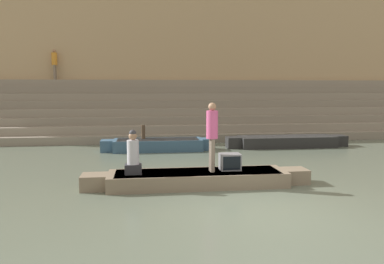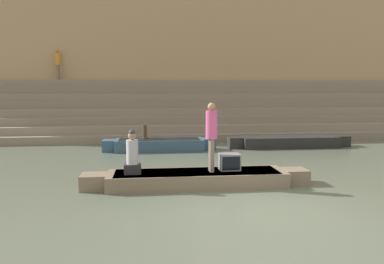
{
  "view_description": "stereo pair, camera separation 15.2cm",
  "coord_description": "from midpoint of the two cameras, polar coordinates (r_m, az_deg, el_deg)",
  "views": [
    {
      "loc": [
        -2.44,
        -7.32,
        2.55
      ],
      "look_at": [
        -1.07,
        3.35,
        1.28
      ],
      "focal_mm": 35.0,
      "sensor_mm": 36.0,
      "label": 1
    },
    {
      "loc": [
        -2.29,
        -7.34,
        2.55
      ],
      "look_at": [
        -1.07,
        3.35,
        1.28
      ],
      "focal_mm": 35.0,
      "sensor_mm": 36.0,
      "label": 2
    }
  ],
  "objects": [
    {
      "name": "moored_boat_distant",
      "position": [
        15.4,
        -4.69,
        -1.9
      ],
      "size": [
        4.59,
        1.19,
        0.47
      ],
      "rotation": [
        0.0,
        0.0,
        -0.12
      ],
      "color": "#33516B",
      "rests_on": "ground"
    },
    {
      "name": "person_on_steps",
      "position": [
        21.99,
        -19.59,
        10.0
      ],
      "size": [
        0.3,
        0.3,
        1.64
      ],
      "rotation": [
        0.0,
        0.0,
        0.51
      ],
      "color": "#756656",
      "rests_on": "ghat_steps"
    },
    {
      "name": "moored_boat_shore",
      "position": [
        16.79,
        14.81,
        -1.39
      ],
      "size": [
        5.35,
        1.19,
        0.47
      ],
      "rotation": [
        0.0,
        0.0,
        0.03
      ],
      "color": "black",
      "rests_on": "ground"
    },
    {
      "name": "person_standing",
      "position": [
        9.67,
        3.43,
        0.08
      ],
      "size": [
        0.3,
        0.3,
        1.8
      ],
      "rotation": [
        0.0,
        0.0,
        0.2
      ],
      "color": "#756656",
      "rests_on": "rowboat_main"
    },
    {
      "name": "back_wall",
      "position": [
        22.5,
        -0.46,
        12.06
      ],
      "size": [
        34.2,
        1.28,
        9.34
      ],
      "color": "tan",
      "rests_on": "ground"
    },
    {
      "name": "rowboat_main",
      "position": [
        9.85,
        1.23,
        -7.05
      ],
      "size": [
        5.94,
        1.27,
        0.38
      ],
      "rotation": [
        0.0,
        0.0,
        -0.01
      ],
      "color": "#756651",
      "rests_on": "ground"
    },
    {
      "name": "tv_set",
      "position": [
        10.02,
        6.17,
        -4.54
      ],
      "size": [
        0.54,
        0.43,
        0.44
      ],
      "rotation": [
        0.0,
        0.0,
        0.1
      ],
      "color": "slate",
      "rests_on": "rowboat_main"
    },
    {
      "name": "mooring_post",
      "position": [
        15.61,
        -6.92,
        -0.82
      ],
      "size": [
        0.17,
        0.17,
        1.03
      ],
      "primitive_type": "cylinder",
      "color": "#473828",
      "rests_on": "ground"
    },
    {
      "name": "person_rowing",
      "position": [
        9.58,
        -8.62,
        -3.54
      ],
      "size": [
        0.42,
        0.33,
        1.13
      ],
      "rotation": [
        0.0,
        0.0,
        -0.12
      ],
      "color": "#28282D",
      "rests_on": "rowboat_main"
    },
    {
      "name": "ground_plane",
      "position": [
        8.12,
        11.0,
        -11.74
      ],
      "size": [
        120.0,
        120.0,
        0.0
      ],
      "primitive_type": "plane",
      "color": "#566051"
    },
    {
      "name": "ghat_steps",
      "position": [
        20.26,
        0.21,
        2.51
      ],
      "size": [
        36.0,
        4.55,
        3.0
      ],
      "color": "gray",
      "rests_on": "ground"
    }
  ]
}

